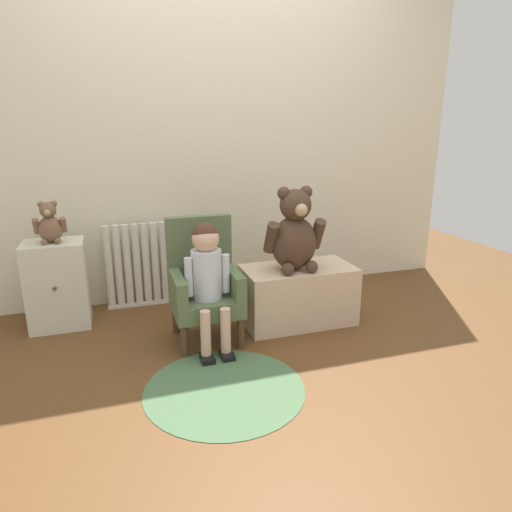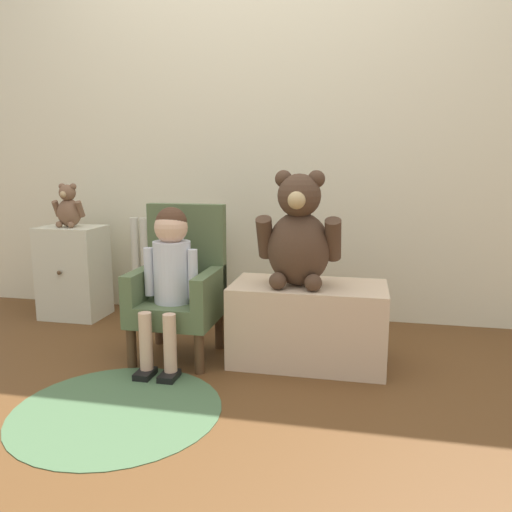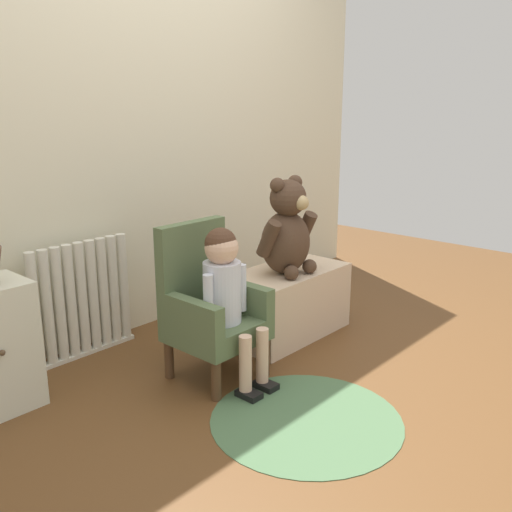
# 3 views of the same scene
# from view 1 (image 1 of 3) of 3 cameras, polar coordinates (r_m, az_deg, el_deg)

# --- Properties ---
(ground_plane) EXTENTS (6.00, 6.00, 0.00)m
(ground_plane) POSITION_cam_1_polar(r_m,az_deg,el_deg) (2.38, 2.45, -14.96)
(ground_plane) COLOR brown
(back_wall) EXTENTS (3.80, 0.05, 2.40)m
(back_wall) POSITION_cam_1_polar(r_m,az_deg,el_deg) (3.31, -5.62, 15.60)
(back_wall) COLOR beige
(back_wall) RESTS_ON ground_plane
(radiator) EXTENTS (0.56, 0.05, 0.59)m
(radiator) POSITION_cam_1_polar(r_m,az_deg,el_deg) (3.25, -13.53, -1.10)
(radiator) COLOR silver
(radiator) RESTS_ON ground_plane
(small_dresser) EXTENTS (0.35, 0.29, 0.54)m
(small_dresser) POSITION_cam_1_polar(r_m,az_deg,el_deg) (3.09, -23.57, -3.30)
(small_dresser) COLOR beige
(small_dresser) RESTS_ON ground_plane
(child_armchair) EXTENTS (0.38, 0.38, 0.72)m
(child_armchair) POSITION_cam_1_polar(r_m,az_deg,el_deg) (2.68, -6.52, -3.51)
(child_armchair) COLOR #516340
(child_armchair) RESTS_ON ground_plane
(child_figure) EXTENTS (0.25, 0.35, 0.72)m
(child_figure) POSITION_cam_1_polar(r_m,az_deg,el_deg) (2.53, -6.10, -1.52)
(child_figure) COLOR silver
(child_figure) RESTS_ON ground_plane
(low_bench) EXTENTS (0.70, 0.37, 0.37)m
(low_bench) POSITION_cam_1_polar(r_m,az_deg,el_deg) (2.93, 5.25, -4.84)
(low_bench) COLOR #CFB292
(low_bench) RESTS_ON ground_plane
(large_teddy_bear) EXTENTS (0.37, 0.26, 0.51)m
(large_teddy_bear) POSITION_cam_1_polar(r_m,az_deg,el_deg) (2.76, 4.82, 2.78)
(large_teddy_bear) COLOR #473223
(large_teddy_bear) RESTS_ON low_bench
(small_teddy_bear) EXTENTS (0.18, 0.13, 0.25)m
(small_teddy_bear) POSITION_cam_1_polar(r_m,az_deg,el_deg) (2.98, -24.37, 3.60)
(small_teddy_bear) COLOR brown
(small_teddy_bear) RESTS_ON small_dresser
(floor_rug) EXTENTS (0.78, 0.78, 0.01)m
(floor_rug) POSITION_cam_1_polar(r_m,az_deg,el_deg) (2.30, -3.95, -16.24)
(floor_rug) COLOR #456542
(floor_rug) RESTS_ON ground_plane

